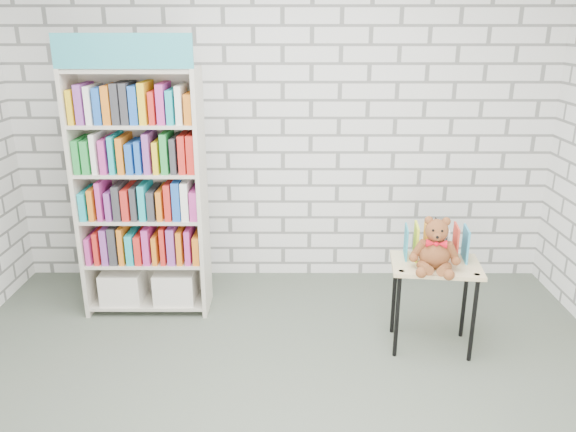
{
  "coord_description": "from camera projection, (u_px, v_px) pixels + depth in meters",
  "views": [
    {
      "loc": [
        0.06,
        -2.64,
        2.13
      ],
      "look_at": [
        0.05,
        0.95,
        0.9
      ],
      "focal_mm": 35.0,
      "sensor_mm": 36.0,
      "label": 1
    }
  ],
  "objects": [
    {
      "name": "ground",
      "position": [
        279.0,
        420.0,
        3.18
      ],
      "size": [
        4.5,
        4.5,
        0.0
      ],
      "primitive_type": "plane",
      "color": "#4A5346",
      "rests_on": "ground"
    },
    {
      "name": "room_shell",
      "position": [
        277.0,
        103.0,
        2.61
      ],
      "size": [
        4.52,
        4.02,
        2.81
      ],
      "color": "silver",
      "rests_on": "ground"
    },
    {
      "name": "bookshelf",
      "position": [
        142.0,
        193.0,
        4.16
      ],
      "size": [
        0.93,
        0.36,
        2.08
      ],
      "color": "beige",
      "rests_on": "ground"
    },
    {
      "name": "display_table",
      "position": [
        435.0,
        275.0,
        3.76
      ],
      "size": [
        0.62,
        0.46,
        0.63
      ],
      "color": "tan",
      "rests_on": "ground"
    },
    {
      "name": "table_books",
      "position": [
        436.0,
        241.0,
        3.78
      ],
      "size": [
        0.42,
        0.22,
        0.24
      ],
      "color": "teal",
      "rests_on": "display_table"
    },
    {
      "name": "teddy_bear",
      "position": [
        435.0,
        249.0,
        3.6
      ],
      "size": [
        0.32,
        0.31,
        0.35
      ],
      "color": "brown",
      "rests_on": "display_table"
    }
  ]
}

